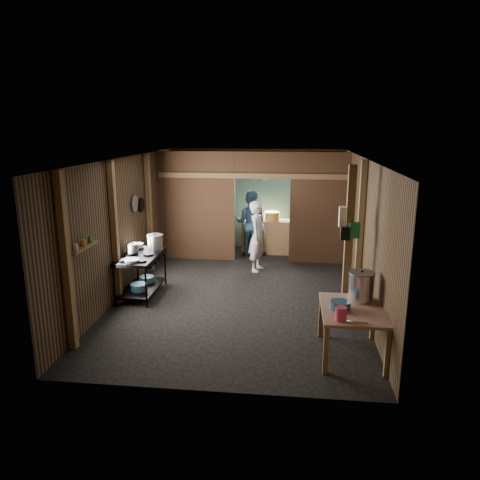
# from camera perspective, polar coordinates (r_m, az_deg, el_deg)

# --- Properties ---
(floor) EXTENTS (4.50, 7.00, 0.00)m
(floor) POSITION_cam_1_polar(r_m,az_deg,el_deg) (9.04, 0.15, -6.47)
(floor) COLOR black
(floor) RESTS_ON ground
(ceiling) EXTENTS (4.50, 7.00, 0.00)m
(ceiling) POSITION_cam_1_polar(r_m,az_deg,el_deg) (8.49, 0.16, 10.20)
(ceiling) COLOR #282522
(ceiling) RESTS_ON ground
(wall_back) EXTENTS (4.50, 0.00, 2.60)m
(wall_back) POSITION_cam_1_polar(r_m,az_deg,el_deg) (12.10, 2.01, 5.14)
(wall_back) COLOR brown
(wall_back) RESTS_ON ground
(wall_front) EXTENTS (4.50, 0.00, 2.60)m
(wall_front) POSITION_cam_1_polar(r_m,az_deg,el_deg) (5.34, -4.08, -6.45)
(wall_front) COLOR brown
(wall_front) RESTS_ON ground
(wall_left) EXTENTS (0.00, 7.00, 2.60)m
(wall_left) POSITION_cam_1_polar(r_m,az_deg,el_deg) (9.20, -13.93, 1.90)
(wall_left) COLOR brown
(wall_left) RESTS_ON ground
(wall_right) EXTENTS (0.00, 7.00, 2.60)m
(wall_right) POSITION_cam_1_polar(r_m,az_deg,el_deg) (8.72, 15.01, 1.18)
(wall_right) COLOR brown
(wall_right) RESTS_ON ground
(partition_left) EXTENTS (1.85, 0.10, 2.60)m
(partition_left) POSITION_cam_1_polar(r_m,az_deg,el_deg) (11.02, -5.44, 4.21)
(partition_left) COLOR brown
(partition_left) RESTS_ON floor
(partition_right) EXTENTS (1.35, 0.10, 2.60)m
(partition_right) POSITION_cam_1_polar(r_m,az_deg,el_deg) (10.80, 9.83, 3.87)
(partition_right) COLOR brown
(partition_right) RESTS_ON floor
(partition_header) EXTENTS (1.30, 0.10, 0.60)m
(partition_header) POSITION_cam_1_polar(r_m,az_deg,el_deg) (10.68, 2.85, 9.35)
(partition_header) COLOR brown
(partition_header) RESTS_ON wall_back
(turquoise_panel) EXTENTS (4.40, 0.06, 2.50)m
(turquoise_panel) POSITION_cam_1_polar(r_m,az_deg,el_deg) (12.05, 1.99, 4.87)
(turquoise_panel) COLOR #63A2A4
(turquoise_panel) RESTS_ON wall_back
(back_counter) EXTENTS (1.20, 0.50, 0.85)m
(back_counter) POSITION_cam_1_polar(r_m,az_deg,el_deg) (11.71, 3.22, 0.47)
(back_counter) COLOR olive
(back_counter) RESTS_ON floor
(wall_clock) EXTENTS (0.20, 0.03, 0.20)m
(wall_clock) POSITION_cam_1_polar(r_m,az_deg,el_deg) (11.91, 3.21, 7.90)
(wall_clock) COLOR white
(wall_clock) RESTS_ON wall_back
(post_left_a) EXTENTS (0.10, 0.12, 2.60)m
(post_left_a) POSITION_cam_1_polar(r_m,az_deg,el_deg) (6.86, -20.85, -2.70)
(post_left_a) COLOR olive
(post_left_a) RESTS_ON floor
(post_left_b) EXTENTS (0.10, 0.12, 2.60)m
(post_left_b) POSITION_cam_1_polar(r_m,az_deg,el_deg) (8.44, -15.35, 0.75)
(post_left_b) COLOR olive
(post_left_b) RESTS_ON floor
(post_left_c) EXTENTS (0.10, 0.12, 2.60)m
(post_left_c) POSITION_cam_1_polar(r_m,az_deg,el_deg) (10.28, -11.26, 3.30)
(post_left_c) COLOR olive
(post_left_c) RESTS_ON floor
(post_right) EXTENTS (0.10, 0.12, 2.60)m
(post_right) POSITION_cam_1_polar(r_m,az_deg,el_deg) (8.52, 14.73, 0.90)
(post_right) COLOR olive
(post_right) RESTS_ON floor
(post_free) EXTENTS (0.12, 0.12, 2.60)m
(post_free) POSITION_cam_1_polar(r_m,az_deg,el_deg) (7.41, 13.35, -0.94)
(post_free) COLOR olive
(post_free) RESTS_ON floor
(cross_beam) EXTENTS (4.40, 0.12, 0.12)m
(cross_beam) POSITION_cam_1_polar(r_m,az_deg,el_deg) (10.67, 1.46, 8.02)
(cross_beam) COLOR olive
(cross_beam) RESTS_ON wall_left
(pan_lid_big) EXTENTS (0.03, 0.34, 0.34)m
(pan_lid_big) POSITION_cam_1_polar(r_m,az_deg,el_deg) (9.49, -12.99, 4.47)
(pan_lid_big) COLOR slate
(pan_lid_big) RESTS_ON wall_left
(pan_lid_small) EXTENTS (0.03, 0.30, 0.30)m
(pan_lid_small) POSITION_cam_1_polar(r_m,az_deg,el_deg) (9.88, -12.20, 4.29)
(pan_lid_small) COLOR black
(pan_lid_small) RESTS_ON wall_left
(wall_shelf) EXTENTS (0.14, 0.80, 0.03)m
(wall_shelf) POSITION_cam_1_polar(r_m,az_deg,el_deg) (7.25, -18.93, -0.84)
(wall_shelf) COLOR olive
(wall_shelf) RESTS_ON wall_left
(jar_white) EXTENTS (0.07, 0.07, 0.10)m
(jar_white) POSITION_cam_1_polar(r_m,az_deg,el_deg) (7.02, -19.83, -0.85)
(jar_white) COLOR white
(jar_white) RESTS_ON wall_shelf
(jar_yellow) EXTENTS (0.08, 0.08, 0.10)m
(jar_yellow) POSITION_cam_1_polar(r_m,az_deg,el_deg) (7.24, -18.97, -0.35)
(jar_yellow) COLOR orange
(jar_yellow) RESTS_ON wall_shelf
(jar_green) EXTENTS (0.06, 0.06, 0.10)m
(jar_green) POSITION_cam_1_polar(r_m,az_deg,el_deg) (7.43, -18.26, 0.07)
(jar_green) COLOR #1C883F
(jar_green) RESTS_ON wall_shelf
(bag_white) EXTENTS (0.22, 0.15, 0.32)m
(bag_white) POSITION_cam_1_polar(r_m,az_deg,el_deg) (7.38, 13.11, 2.83)
(bag_white) COLOR white
(bag_white) RESTS_ON post_free
(bag_green) EXTENTS (0.16, 0.12, 0.24)m
(bag_green) POSITION_cam_1_polar(r_m,az_deg,el_deg) (7.29, 14.08, 1.20)
(bag_green) COLOR #1C883F
(bag_green) RESTS_ON post_free
(bag_black) EXTENTS (0.14, 0.10, 0.20)m
(bag_black) POSITION_cam_1_polar(r_m,az_deg,el_deg) (7.27, 12.99, 0.81)
(bag_black) COLOR black
(bag_black) RESTS_ON post_free
(gas_range) EXTENTS (0.70, 1.36, 0.80)m
(gas_range) POSITION_cam_1_polar(r_m,az_deg,el_deg) (8.95, -12.22, -4.30)
(gas_range) COLOR black
(gas_range) RESTS_ON floor
(prep_table) EXTENTS (0.87, 1.19, 0.71)m
(prep_table) POSITION_cam_1_polar(r_m,az_deg,el_deg) (6.74, 13.74, -11.06)
(prep_table) COLOR #A67753
(prep_table) RESTS_ON floor
(stove_pot_large) EXTENTS (0.40, 0.40, 0.32)m
(stove_pot_large) POSITION_cam_1_polar(r_m,az_deg,el_deg) (9.14, -10.54, -0.31)
(stove_pot_large) COLOR silver
(stove_pot_large) RESTS_ON gas_range
(stove_pot_med) EXTENTS (0.25, 0.25, 0.22)m
(stove_pot_med) POSITION_cam_1_polar(r_m,az_deg,el_deg) (8.94, -13.24, -1.10)
(stove_pot_med) COLOR silver
(stove_pot_med) RESTS_ON gas_range
(stove_saucepan) EXTENTS (0.20, 0.20, 0.11)m
(stove_saucepan) POSITION_cam_1_polar(r_m,az_deg,el_deg) (9.26, -12.53, -0.75)
(stove_saucepan) COLOR silver
(stove_saucepan) RESTS_ON gas_range
(frying_pan) EXTENTS (0.32, 0.52, 0.07)m
(frying_pan) POSITION_cam_1_polar(r_m,az_deg,el_deg) (8.43, -13.32, -2.49)
(frying_pan) COLOR slate
(frying_pan) RESTS_ON gas_range
(blue_tub_front) EXTENTS (0.31, 0.31, 0.13)m
(blue_tub_front) POSITION_cam_1_polar(r_m,az_deg,el_deg) (8.86, -12.50, -5.74)
(blue_tub_front) COLOR #29536C
(blue_tub_front) RESTS_ON gas_range
(blue_tub_back) EXTENTS (0.29, 0.29, 0.12)m
(blue_tub_back) POSITION_cam_1_polar(r_m,az_deg,el_deg) (9.29, -11.56, -4.81)
(blue_tub_back) COLOR #29536C
(blue_tub_back) RESTS_ON gas_range
(stock_pot) EXTENTS (0.40, 0.40, 0.45)m
(stock_pot) POSITION_cam_1_polar(r_m,az_deg,el_deg) (6.87, 14.88, -5.66)
(stock_pot) COLOR silver
(stock_pot) RESTS_ON prep_table
(wash_basin) EXTENTS (0.32, 0.32, 0.11)m
(wash_basin) POSITION_cam_1_polar(r_m,az_deg,el_deg) (6.54, 12.40, -7.90)
(wash_basin) COLOR #29536C
(wash_basin) RESTS_ON prep_table
(pink_bucket) EXTENTS (0.15, 0.15, 0.18)m
(pink_bucket) POSITION_cam_1_polar(r_m,az_deg,el_deg) (6.16, 12.49, -8.97)
(pink_bucket) COLOR #DB4069
(pink_bucket) RESTS_ON prep_table
(knife) EXTENTS (0.30, 0.07, 0.01)m
(knife) POSITION_cam_1_polar(r_m,az_deg,el_deg) (6.18, 14.31, -9.85)
(knife) COLOR silver
(knife) RESTS_ON prep_table
(yellow_tub) EXTENTS (0.39, 0.39, 0.22)m
(yellow_tub) POSITION_cam_1_polar(r_m,az_deg,el_deg) (11.59, 3.99, 3.01)
(yellow_tub) COLOR orange
(yellow_tub) RESTS_ON back_counter
(cook) EXTENTS (0.49, 0.64, 1.58)m
(cook) POSITION_cam_1_polar(r_m,az_deg,el_deg) (10.15, 2.23, 0.46)
(cook) COLOR white
(cook) RESTS_ON floor
(worker_back) EXTENTS (0.89, 0.74, 1.63)m
(worker_back) POSITION_cam_1_polar(r_m,az_deg,el_deg) (11.42, 1.34, 2.14)
(worker_back) COLOR #2B526F
(worker_back) RESTS_ON floor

